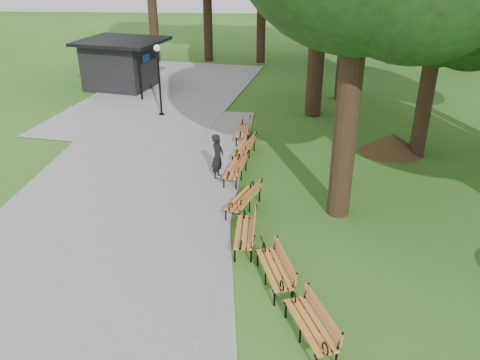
# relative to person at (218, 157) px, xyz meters

# --- Properties ---
(ground) EXTENTS (100.00, 100.00, 0.00)m
(ground) POSITION_rel_person_xyz_m (0.84, -3.16, -0.85)
(ground) COLOR #30651D
(ground) RESTS_ON ground
(path) EXTENTS (12.00, 38.00, 0.06)m
(path) POSITION_rel_person_xyz_m (-3.16, -0.16, -0.82)
(path) COLOR gray
(path) RESTS_ON ground
(person) EXTENTS (0.55, 0.70, 1.70)m
(person) POSITION_rel_person_xyz_m (0.00, 0.00, 0.00)
(person) COLOR black
(person) RESTS_ON ground
(kiosk) EXTENTS (5.36, 4.93, 2.84)m
(kiosk) POSITION_rel_person_xyz_m (-6.93, 12.06, 0.57)
(kiosk) COLOR black
(kiosk) RESTS_ON ground
(lamp_post) EXTENTS (0.32, 0.32, 3.48)m
(lamp_post) POSITION_rel_person_xyz_m (-3.52, 7.05, 1.62)
(lamp_post) COLOR black
(lamp_post) RESTS_ON ground
(dirt_mound) EXTENTS (2.23, 2.23, 0.80)m
(dirt_mound) POSITION_rel_person_xyz_m (6.87, 2.88, -0.45)
(dirt_mound) COLOR #47301C
(dirt_mound) RESTS_ON ground
(bench_0) EXTENTS (1.26, 2.00, 0.88)m
(bench_0) POSITION_rel_person_xyz_m (2.78, -8.06, -0.41)
(bench_0) COLOR orange
(bench_0) RESTS_ON ground
(bench_1) EXTENTS (1.12, 2.00, 0.88)m
(bench_1) POSITION_rel_person_xyz_m (2.02, -6.10, -0.41)
(bench_1) COLOR orange
(bench_1) RESTS_ON ground
(bench_2) EXTENTS (0.66, 1.91, 0.88)m
(bench_2) POSITION_rel_person_xyz_m (1.20, -4.41, -0.41)
(bench_2) COLOR orange
(bench_2) RESTS_ON ground
(bench_3) EXTENTS (1.29, 2.00, 0.88)m
(bench_3) POSITION_rel_person_xyz_m (1.05, -2.41, -0.41)
(bench_3) COLOR orange
(bench_3) RESTS_ON ground
(bench_4) EXTENTS (0.94, 1.98, 0.88)m
(bench_4) POSITION_rel_person_xyz_m (0.64, -0.10, -0.41)
(bench_4) COLOR orange
(bench_4) RESTS_ON ground
(bench_5) EXTENTS (1.03, 1.99, 0.88)m
(bench_5) POSITION_rel_person_xyz_m (0.85, 1.92, -0.41)
(bench_5) COLOR orange
(bench_5) RESTS_ON ground
(bench_6) EXTENTS (0.64, 1.90, 0.88)m
(bench_6) POSITION_rel_person_xyz_m (0.69, 3.92, -0.41)
(bench_6) COLOR orange
(bench_6) RESTS_ON ground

